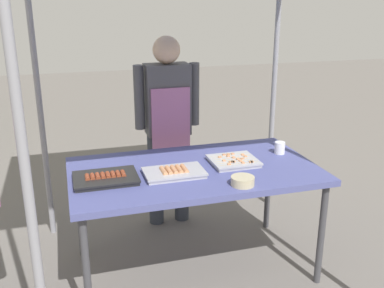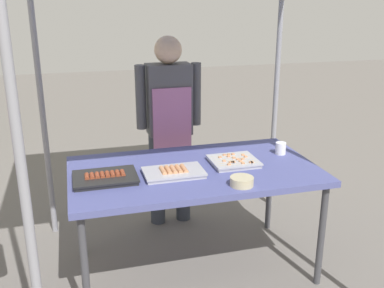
# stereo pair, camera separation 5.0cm
# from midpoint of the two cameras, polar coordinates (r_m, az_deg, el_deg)

# --- Properties ---
(ground_plane) EXTENTS (18.00, 18.00, 0.00)m
(ground_plane) POSITION_cam_midpoint_polar(r_m,az_deg,el_deg) (3.24, 0.71, -15.56)
(ground_plane) COLOR #66605B
(stall_table) EXTENTS (1.60, 0.90, 0.75)m
(stall_table) POSITION_cam_midpoint_polar(r_m,az_deg,el_deg) (2.91, 0.76, -4.09)
(stall_table) COLOR #4C518C
(stall_table) RESTS_ON ground
(tray_grilled_sausages) EXTENTS (0.38, 0.28, 0.05)m
(tray_grilled_sausages) POSITION_cam_midpoint_polar(r_m,az_deg,el_deg) (2.74, -10.58, -4.25)
(tray_grilled_sausages) COLOR black
(tray_grilled_sausages) RESTS_ON stall_table
(tray_meat_skewers) EXTENTS (0.31, 0.28, 0.04)m
(tray_meat_skewers) POSITION_cam_midpoint_polar(r_m,az_deg,el_deg) (2.98, 5.87, -2.23)
(tray_meat_skewers) COLOR #ADADB2
(tray_meat_skewers) RESTS_ON stall_table
(tray_pork_links) EXTENTS (0.38, 0.23, 0.05)m
(tray_pork_links) POSITION_cam_midpoint_polar(r_m,az_deg,el_deg) (2.77, -1.85, -3.65)
(tray_pork_links) COLOR #ADADB2
(tray_pork_links) RESTS_ON stall_table
(condiment_bowl) EXTENTS (0.14, 0.14, 0.05)m
(condiment_bowl) POSITION_cam_midpoint_polar(r_m,az_deg,el_deg) (2.64, 6.96, -4.78)
(condiment_bowl) COLOR #BFB28C
(condiment_bowl) RESTS_ON stall_table
(drink_cup_near_edge) EXTENTS (0.07, 0.07, 0.09)m
(drink_cup_near_edge) POSITION_cam_midpoint_polar(r_m,az_deg,el_deg) (3.20, 11.77, -0.55)
(drink_cup_near_edge) COLOR white
(drink_cup_near_edge) RESTS_ON stall_table
(vendor_woman) EXTENTS (0.52, 0.23, 1.54)m
(vendor_woman) POSITION_cam_midpoint_polar(r_m,az_deg,el_deg) (3.51, -2.53, 3.41)
(vendor_woman) COLOR #333842
(vendor_woman) RESTS_ON ground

